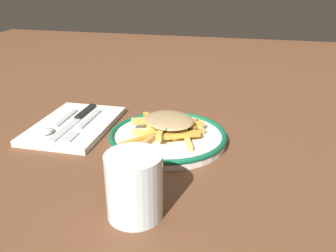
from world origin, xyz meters
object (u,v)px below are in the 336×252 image
at_px(fork, 83,125).
at_px(knife, 78,118).
at_px(plate, 168,137).
at_px(fries_heap, 169,125).
at_px(spoon, 56,126).
at_px(napkin, 75,125).
at_px(water_glass, 134,186).

bearing_deg(fork, knife, -47.73).
bearing_deg(knife, plate, 170.15).
xyz_separation_m(fries_heap, spoon, (0.25, 0.02, -0.02)).
distance_m(fries_heap, napkin, 0.23).
bearing_deg(water_glass, spoon, -41.52).
height_order(napkin, fork, fork).
bearing_deg(knife, water_glass, 129.48).
height_order(fork, knife, knife).
relative_size(knife, water_glass, 2.13).
bearing_deg(fries_heap, spoon, 4.74).
height_order(plate, knife, same).
bearing_deg(fork, spoon, 22.44).
relative_size(fries_heap, spoon, 1.12).
bearing_deg(spoon, fries_heap, -175.26).
xyz_separation_m(knife, water_glass, (-0.24, 0.29, 0.03)).
relative_size(napkin, water_glass, 2.42).
bearing_deg(water_glass, fries_heap, -87.79).
bearing_deg(fries_heap, napkin, -3.54).
bearing_deg(plate, knife, -9.85).
bearing_deg(napkin, water_glass, 131.40).
distance_m(fries_heap, water_glass, 0.25).
xyz_separation_m(spoon, water_glass, (-0.26, 0.23, 0.03)).
distance_m(plate, napkin, 0.23).
xyz_separation_m(plate, spoon, (0.25, 0.01, 0.01)).
bearing_deg(fries_heap, plate, 86.38).
height_order(fork, water_glass, water_glass).
bearing_deg(fork, napkin, -23.42).
relative_size(plate, fork, 1.40).
bearing_deg(napkin, knife, -89.68).
relative_size(napkin, fork, 1.35).
xyz_separation_m(plate, fries_heap, (-0.00, -0.01, 0.02)).
xyz_separation_m(plate, napkin, (0.23, -0.02, -0.00)).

